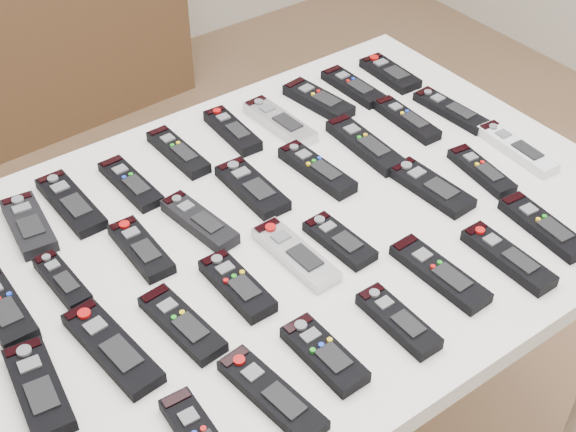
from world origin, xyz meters
TOP-DOWN VIEW (x-y plane):
  - table at (-0.10, -0.01)m, footprint 1.25×0.88m
  - remote_1 at (-0.48, 0.25)m, footprint 0.08×0.17m
  - remote_2 at (-0.39, 0.27)m, footprint 0.06×0.19m
  - remote_3 at (-0.28, 0.25)m, footprint 0.06×0.17m
  - remote_4 at (-0.15, 0.29)m, footprint 0.05×0.17m
  - remote_5 at (-0.02, 0.28)m, footprint 0.05×0.16m
  - remote_6 at (0.07, 0.25)m, footprint 0.06×0.19m
  - remote_7 at (0.19, 0.27)m, footprint 0.08×0.18m
  - remote_8 at (0.29, 0.27)m, footprint 0.05×0.17m
  - remote_9 at (0.40, 0.27)m, footprint 0.06×0.16m
  - remote_10 at (-0.59, 0.08)m, footprint 0.06×0.17m
  - remote_11 at (-0.49, 0.08)m, footprint 0.05×0.14m
  - remote_12 at (-0.35, 0.08)m, footprint 0.06×0.16m
  - remote_13 at (-0.23, 0.08)m, footprint 0.07×0.17m
  - remote_14 at (-0.10, 0.10)m, footprint 0.06×0.17m
  - remote_15 at (0.04, 0.07)m, footprint 0.06×0.19m
  - remote_16 at (0.17, 0.08)m, footprint 0.06×0.20m
  - remote_17 at (0.30, 0.10)m, footprint 0.05×0.17m
  - remote_18 at (0.40, 0.07)m, footprint 0.06×0.18m
  - remote_19 at (-0.61, -0.10)m, footprint 0.08×0.18m
  - remote_20 at (-0.49, -0.09)m, footprint 0.08×0.21m
  - remote_21 at (-0.38, -0.11)m, footprint 0.07×0.18m
  - remote_22 at (-0.26, -0.10)m, footprint 0.05×0.16m
  - remote_23 at (-0.14, -0.09)m, footprint 0.06×0.19m
  - remote_24 at (-0.06, -0.11)m, footprint 0.06×0.14m
  - remote_25 at (0.18, -0.09)m, footprint 0.07×0.18m
  - remote_26 at (0.29, -0.12)m, footprint 0.06×0.16m
  - remote_27 at (0.41, -0.11)m, footprint 0.06×0.19m
  - remote_30 at (-0.34, -0.31)m, footprint 0.07×0.19m
  - remote_31 at (-0.24, -0.30)m, footprint 0.06×0.15m
  - remote_32 at (-0.10, -0.31)m, footprint 0.05×0.15m
  - remote_33 at (0.03, -0.27)m, footprint 0.06×0.19m
  - remote_34 at (0.15, -0.31)m, footprint 0.05×0.18m
  - remote_35 at (0.26, -0.30)m, footprint 0.07×0.18m

SIDE VIEW (x-z plane):
  - table at x=-0.10m, z-range 0.33..1.11m
  - remote_3 at x=-0.28m, z-range 0.78..0.80m
  - remote_18 at x=0.40m, z-range 0.78..0.80m
  - remote_24 at x=-0.06m, z-range 0.78..0.80m
  - remote_9 at x=0.40m, z-range 0.78..0.80m
  - remote_2 at x=-0.39m, z-range 0.78..0.80m
  - remote_8 at x=0.29m, z-range 0.78..0.80m
  - remote_12 at x=-0.35m, z-range 0.78..0.80m
  - remote_26 at x=0.29m, z-range 0.78..0.80m
  - remote_21 at x=-0.38m, z-range 0.78..0.80m
  - remote_23 at x=-0.14m, z-range 0.78..0.80m
  - remote_25 at x=0.18m, z-range 0.78..0.80m
  - remote_30 at x=-0.34m, z-range 0.78..0.80m
  - remote_27 at x=0.41m, z-range 0.78..0.80m
  - remote_17 at x=0.30m, z-range 0.78..0.80m
  - remote_4 at x=-0.15m, z-range 0.78..0.80m
  - remote_33 at x=0.03m, z-range 0.78..0.80m
  - remote_11 at x=-0.49m, z-range 0.78..0.80m
  - remote_20 at x=-0.49m, z-range 0.78..0.80m
  - remote_35 at x=0.26m, z-range 0.78..0.80m
  - remote_14 at x=-0.10m, z-range 0.78..0.80m
  - remote_5 at x=-0.02m, z-range 0.78..0.80m
  - remote_1 at x=-0.48m, z-range 0.78..0.80m
  - remote_7 at x=0.19m, z-range 0.78..0.80m
  - remote_6 at x=0.07m, z-range 0.78..0.80m
  - remote_34 at x=0.15m, z-range 0.78..0.80m
  - remote_32 at x=-0.10m, z-range 0.78..0.80m
  - remote_10 at x=-0.59m, z-range 0.78..0.80m
  - remote_16 at x=0.17m, z-range 0.78..0.80m
  - remote_31 at x=-0.24m, z-range 0.78..0.80m
  - remote_22 at x=-0.26m, z-range 0.78..0.80m
  - remote_13 at x=-0.23m, z-range 0.78..0.80m
  - remote_15 at x=0.04m, z-range 0.78..0.80m
  - remote_19 at x=-0.61m, z-range 0.78..0.80m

